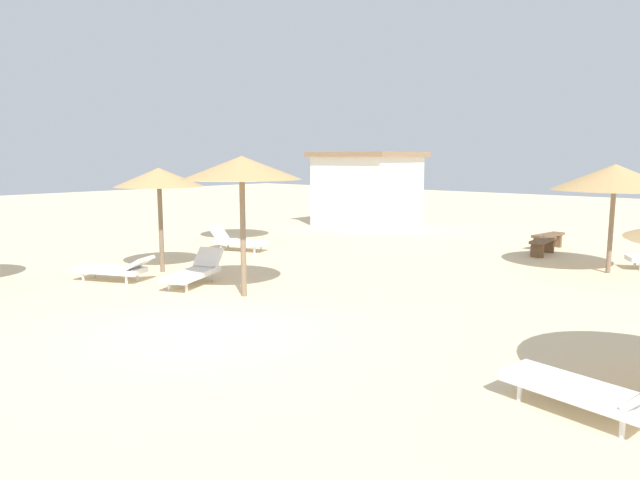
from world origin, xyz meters
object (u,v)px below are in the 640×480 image
lounger_4 (115,269)px  beach_cabana (367,189)px  parasol_0 (242,168)px  lounger_0 (195,271)px  parasol_3 (615,177)px  bench_0 (548,238)px  lounger_1 (590,390)px  lounger_2 (237,241)px  bench_1 (543,244)px  parasol_2 (241,166)px  parasol_4 (159,178)px

lounger_4 → beach_cabana: (-2.12, 13.17, 1.30)m
parasol_0 → lounger_0: 2.94m
parasol_0 → parasol_3: size_ratio=0.98×
parasol_0 → bench_0: 11.34m
lounger_1 → lounger_2: (-11.96, 5.16, 0.00)m
bench_1 → lounger_1: bearing=-68.2°
parasol_3 → lounger_1: (2.04, -9.06, -2.13)m
parasol_3 → lounger_0: 10.66m
parasol_2 → parasol_0: bearing=-41.5°
bench_1 → parasol_2: bearing=-155.9°
parasol_4 → lounger_2: 4.21m
beach_cabana → lounger_0: bearing=-72.4°
lounger_4 → bench_1: lounger_4 is taller
lounger_2 → bench_0: 10.09m
parasol_2 → lounger_0: bearing=-50.9°
lounger_1 → bench_1: bearing=111.8°
lounger_2 → lounger_4: bearing=-76.0°
parasol_0 → bench_1: parasol_0 is taller
parasol_3 → beach_cabana: size_ratio=0.75×
lounger_0 → lounger_1: 9.09m
parasol_4 → lounger_1: parasol_4 is taller
lounger_0 → lounger_1: lounger_0 is taller
lounger_1 → lounger_0: bearing=171.9°
parasol_2 → lounger_0: 7.31m
lounger_0 → beach_cabana: 12.80m
parasol_0 → lounger_2: (-4.66, 3.87, -2.40)m
lounger_0 → lounger_4: 2.02m
parasol_2 → lounger_4: parasol_2 is taller
lounger_0 → bench_0: bearing=67.7°
lounger_0 → bench_0: size_ratio=1.28×
lounger_4 → bench_0: 13.30m
parasol_2 → bench_1: bearing=24.1°
parasol_3 → bench_0: size_ratio=1.98×
lounger_0 → parasol_3: bearing=48.2°
lounger_0 → lounger_2: 4.89m
parasol_4 → bench_1: (6.60, 9.04, -2.09)m
parasol_0 → lounger_2: bearing=140.3°
lounger_1 → lounger_4: size_ratio=0.97×
beach_cabana → bench_0: bearing=-9.4°
parasol_3 → lounger_2: size_ratio=1.56×
lounger_0 → bench_1: 10.55m
parasol_3 → lounger_4: size_ratio=1.52×
parasol_2 → lounger_4: size_ratio=1.48×
lounger_1 → bench_1: lounger_1 is taller
beach_cabana → parasol_0: bearing=-65.4°
parasol_4 → bench_0: bearing=58.7°
lounger_2 → lounger_4: (1.22, -4.91, -0.01)m
parasol_3 → lounger_0: bearing=-131.8°
parasol_0 → bench_0: (2.72, 10.75, -2.37)m
parasol_0 → parasol_2: bearing=138.5°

